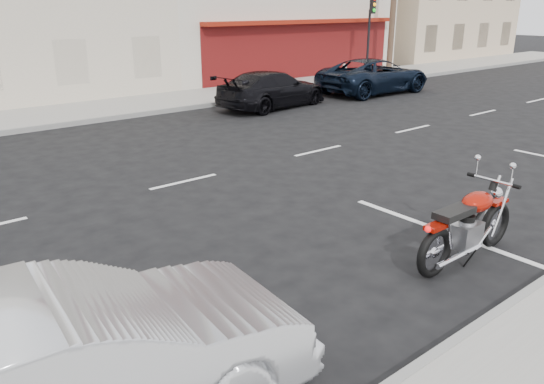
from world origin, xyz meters
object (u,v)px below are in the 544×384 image
(fire_hydrant, at_px, (345,71))
(suv_far, at_px, (374,76))
(sedan_silver, at_px, (67,369))
(traffic_light, at_px, (370,27))
(motorcycle, at_px, (497,214))
(car_far, at_px, (272,89))

(fire_hydrant, height_order, suv_far, suv_far)
(sedan_silver, xyz_separation_m, suv_far, (16.80, 10.91, 0.01))
(fire_hydrant, xyz_separation_m, suv_far, (-1.56, -3.17, 0.19))
(suv_far, bearing_deg, traffic_light, -44.22)
(fire_hydrant, xyz_separation_m, motorcycle, (-11.87, -14.36, -0.00))
(sedan_silver, bearing_deg, car_far, -40.82)
(suv_far, bearing_deg, car_far, 89.70)
(suv_far, bearing_deg, fire_hydrant, -24.91)
(traffic_light, relative_size, car_far, 0.83)
(traffic_light, height_order, motorcycle, traffic_light)
(suv_far, height_order, car_far, suv_far)
(traffic_light, height_order, suv_far, traffic_light)
(sedan_silver, bearing_deg, traffic_light, -50.14)
(car_far, bearing_deg, fire_hydrant, -74.61)
(motorcycle, bearing_deg, suv_far, 47.68)
(traffic_light, distance_m, fire_hydrant, 2.53)
(sedan_silver, distance_m, suv_far, 20.03)
(motorcycle, height_order, suv_far, suv_far)
(traffic_light, height_order, sedan_silver, traffic_light)
(car_far, bearing_deg, suv_far, -99.44)
(fire_hydrant, distance_m, sedan_silver, 23.14)
(traffic_light, xyz_separation_m, car_far, (-8.54, -2.86, -1.89))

